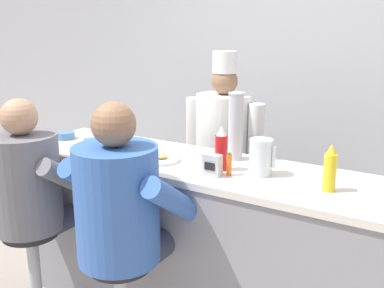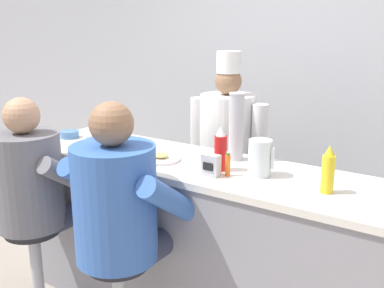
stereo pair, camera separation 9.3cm
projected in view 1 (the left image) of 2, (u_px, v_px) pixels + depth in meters
wall_back at (292, 82)px, 3.89m from camera, size 10.00×0.06×2.70m
diner_counter at (198, 242)px, 2.80m from camera, size 2.50×0.65×1.04m
ketchup_bottle_red at (221, 149)px, 2.51m from camera, size 0.07×0.07×0.26m
mustard_bottle_yellow at (330, 169)px, 2.19m from camera, size 0.06×0.06×0.24m
hot_sauce_bottle_orange at (229, 164)px, 2.43m from camera, size 0.03×0.03×0.13m
water_pitcher_clear at (261, 157)px, 2.43m from camera, size 0.15×0.13×0.20m
breakfast_plate at (159, 159)px, 2.70m from camera, size 0.25×0.25×0.05m
cereal_bowl at (65, 135)px, 3.21m from camera, size 0.13×0.13×0.05m
coffee_mug_blue at (91, 146)px, 2.85m from camera, size 0.13×0.08×0.09m
coffee_mug_white at (124, 154)px, 2.71m from camera, size 0.12×0.08×0.08m
cup_stack_steel at (236, 126)px, 2.68m from camera, size 0.10×0.10×0.41m
napkin_dispenser_chrome at (212, 165)px, 2.43m from camera, size 0.10×0.06×0.12m
diner_seated_grey at (31, 188)px, 2.71m from camera, size 0.63×0.62×1.43m
diner_seated_blue at (122, 209)px, 2.35m from camera, size 0.66×0.65×1.47m
cook_in_whites_near at (223, 150)px, 3.42m from camera, size 0.64×0.41×1.65m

